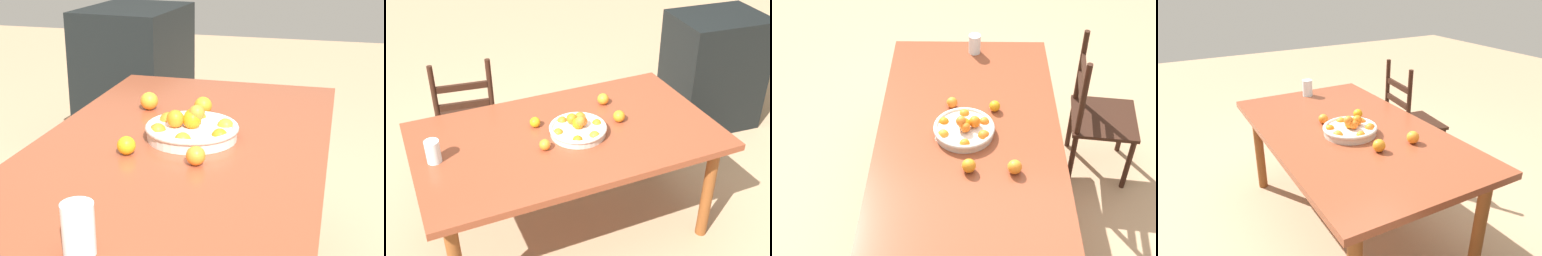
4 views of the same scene
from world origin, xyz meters
TOP-DOWN VIEW (x-y plane):
  - ground_plane at (0.00, 0.00)m, footprint 12.00×12.00m
  - dining_table at (0.00, 0.00)m, footprint 1.77×1.02m
  - chair_near_window at (-0.44, 0.85)m, footprint 0.47×0.47m
  - fruit_bowl at (0.06, -0.03)m, footprint 0.34×0.34m
  - orange_loose_0 at (0.35, 0.23)m, footprint 0.07×0.07m
  - orange_loose_1 at (-0.14, 0.15)m, footprint 0.06×0.06m
  - orange_loose_2 at (0.34, -0.00)m, footprint 0.07×0.07m
  - orange_loose_3 at (-0.17, -0.10)m, footprint 0.06×0.06m
  - drinking_glass at (-0.75, 0.03)m, footprint 0.08×0.08m

SIDE VIEW (x-z plane):
  - ground_plane at x=0.00m, z-range 0.00..0.00m
  - chair_near_window at x=-0.44m, z-range -0.04..0.94m
  - dining_table at x=0.00m, z-range 0.29..1.03m
  - orange_loose_1 at x=-0.14m, z-range 0.74..0.80m
  - orange_loose_3 at x=-0.17m, z-range 0.74..0.80m
  - fruit_bowl at x=0.06m, z-range 0.71..0.84m
  - orange_loose_2 at x=0.34m, z-range 0.74..0.81m
  - orange_loose_0 at x=0.35m, z-range 0.74..0.81m
  - drinking_glass at x=-0.75m, z-range 0.74..0.87m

